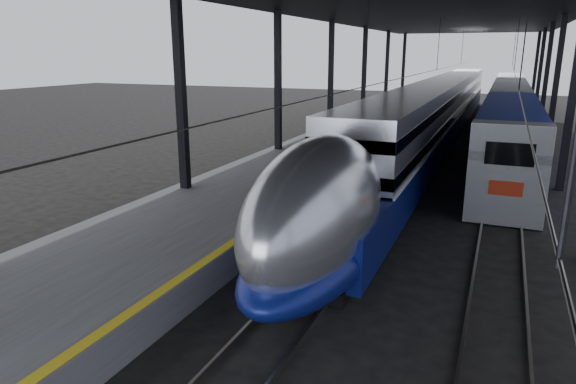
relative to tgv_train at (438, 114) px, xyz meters
The scene contains 7 objects.
ground 27.77m from the tgv_train, 94.14° to the right, with size 160.00×160.00×0.00m, color black.
platform 9.54m from the tgv_train, 125.83° to the right, with size 6.00×80.00×1.00m, color #4C4C4F.
yellow_strip 8.16m from the tgv_train, 109.51° to the right, with size 0.30×80.00×0.01m, color gold.
rails 8.28m from the tgv_train, 71.83° to the right, with size 6.52×80.00×0.16m.
canopy 10.33m from the tgv_train, 90.75° to the right, with size 18.00×75.00×9.47m.
tgv_train is the anchor object (origin of this frame).
second_train 8.91m from the tgv_train, 55.86° to the left, with size 2.95×56.05×4.06m.
Camera 1 is at (6.61, -13.18, 6.67)m, focal length 32.00 mm.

